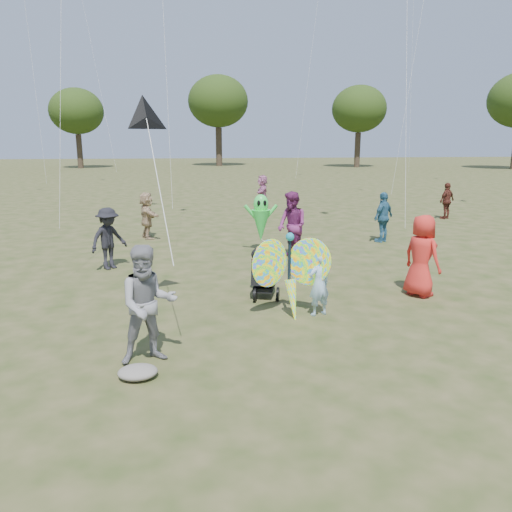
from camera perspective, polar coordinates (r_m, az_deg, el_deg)
The scene contains 16 objects.
ground at distance 8.72m, azimuth 2.58°, elevation -9.29°, with size 160.00×160.00×0.00m, color #51592B.
child_girl at distance 9.64m, azimuth 7.23°, elevation -3.21°, with size 0.46×0.30×1.25m, color #A1C8E4.
adult_man at distance 7.70m, azimuth -12.24°, elevation -5.44°, with size 0.89×0.69×1.83m, color gray.
grey_bag at distance 7.51m, azimuth -13.37°, elevation -12.78°, with size 0.57×0.47×0.18m, color gray.
crowd_a at distance 11.28m, azimuth 18.41°, elevation 0.03°, with size 0.87×0.57×1.78m, color red.
crowd_b at distance 13.51m, azimuth -16.50°, elevation 1.92°, with size 1.04×0.60×1.62m, color black.
crowd_c at distance 16.92m, azimuth 14.34°, elevation 4.32°, with size 0.97×0.40×1.65m, color #306585.
crowd_d at distance 17.39m, azimuth -12.37°, elevation 4.55°, with size 1.47×0.47×1.58m, color tan.
crowd_e at distance 14.04m, azimuth 4.12°, elevation 3.47°, with size 0.93×0.72×1.91m, color #752761.
crowd_h at distance 22.71m, azimuth 20.97°, elevation 5.91°, with size 0.90×0.37×1.53m, color #55251C.
crowd_j at distance 23.97m, azimuth 0.75°, elevation 7.27°, with size 1.53×0.49×1.65m, color #B46794.
jogging_stroller at distance 10.75m, azimuth 0.92°, elevation -1.43°, with size 0.67×1.12×1.09m.
butterfly_kite at distance 9.46m, azimuth 3.98°, elevation -2.09°, with size 1.74×0.75×1.84m.
delta_kite_rig at distance 9.36m, azimuth -12.41°, elevation 15.10°, with size 0.92×2.29×2.65m.
alien_kite at distance 14.93m, azimuth 0.57°, elevation 4.14°, with size 1.12×0.69×1.74m.
tree_line at distance 53.28m, azimuth -1.86°, elevation 17.09°, with size 91.78×33.60×10.79m.
Camera 1 is at (-1.40, -7.93, 3.35)m, focal length 35.00 mm.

